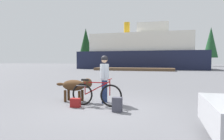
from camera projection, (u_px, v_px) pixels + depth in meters
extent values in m
plane|color=slate|center=(105.00, 109.00, 6.03)|extent=(160.00, 160.00, 0.00)
torus|color=black|center=(111.00, 96.00, 6.26)|extent=(0.75, 0.06, 0.75)
torus|color=black|center=(82.00, 94.00, 6.52)|extent=(0.75, 0.06, 0.75)
cube|color=maroon|center=(98.00, 83.00, 6.36)|extent=(0.65, 0.03, 0.03)
cube|color=maroon|center=(97.00, 88.00, 6.37)|extent=(0.88, 0.03, 0.49)
cylinder|color=maroon|center=(85.00, 88.00, 6.49)|extent=(0.03, 0.03, 0.42)
cylinder|color=maroon|center=(110.00, 88.00, 6.25)|extent=(0.03, 0.03, 0.52)
cube|color=black|center=(85.00, 80.00, 6.47)|extent=(0.24, 0.10, 0.06)
cylinder|color=maroon|center=(110.00, 79.00, 6.24)|extent=(0.03, 0.44, 0.03)
cube|color=slate|center=(82.00, 86.00, 6.51)|extent=(0.36, 0.14, 0.02)
cylinder|color=navy|center=(105.00, 91.00, 6.99)|extent=(0.14, 0.14, 0.83)
cylinder|color=navy|center=(104.00, 92.00, 6.78)|extent=(0.14, 0.14, 0.83)
cylinder|color=silver|center=(104.00, 72.00, 6.85)|extent=(0.32, 0.32, 0.58)
cylinder|color=silver|center=(106.00, 71.00, 7.06)|extent=(0.09, 0.09, 0.52)
cylinder|color=silver|center=(103.00, 71.00, 6.64)|extent=(0.09, 0.09, 0.52)
sphere|color=tan|center=(104.00, 60.00, 6.83)|extent=(0.22, 0.22, 0.22)
sphere|color=black|center=(104.00, 59.00, 6.83)|extent=(0.24, 0.24, 0.24)
ellipsoid|color=#472D19|center=(74.00, 85.00, 7.12)|extent=(0.90, 0.48, 0.41)
sphere|color=#472D19|center=(87.00, 83.00, 6.97)|extent=(0.36, 0.36, 0.36)
ellipsoid|color=#472D19|center=(60.00, 84.00, 7.27)|extent=(0.32, 0.12, 0.12)
cylinder|color=#472D19|center=(82.00, 95.00, 7.19)|extent=(0.10, 0.10, 0.43)
cylinder|color=#472D19|center=(79.00, 97.00, 6.94)|extent=(0.10, 0.10, 0.43)
cylinder|color=#472D19|center=(69.00, 95.00, 7.34)|extent=(0.10, 0.10, 0.43)
cylinder|color=#472D19|center=(65.00, 96.00, 7.09)|extent=(0.10, 0.10, 0.43)
cube|color=#3F3F4C|center=(117.00, 105.00, 5.67)|extent=(0.29, 0.21, 0.44)
cube|color=maroon|center=(75.00, 103.00, 6.23)|extent=(0.33, 0.19, 0.30)
cube|color=brown|center=(134.00, 69.00, 29.27)|extent=(12.06, 2.83, 0.40)
cube|color=#191E38|center=(141.00, 60.00, 35.79)|extent=(22.34, 8.41, 3.16)
cube|color=silver|center=(141.00, 43.00, 35.63)|extent=(17.87, 7.06, 3.20)
cube|color=silver|center=(153.00, 29.00, 34.92)|extent=(5.36, 5.05, 1.80)
cylinder|color=#BF8C19|center=(127.00, 29.00, 36.20)|extent=(1.10, 1.10, 2.40)
ellipsoid|color=silver|center=(148.00, 66.00, 39.33)|extent=(7.64, 2.14, 0.90)
cylinder|color=#B2B2B7|center=(148.00, 49.00, 39.15)|extent=(0.14, 0.14, 6.18)
cylinder|color=#B2B2B7|center=(142.00, 58.00, 39.55)|extent=(3.44, 0.10, 0.10)
cylinder|color=#4C331E|center=(86.00, 60.00, 59.34)|extent=(0.31, 0.31, 3.12)
cone|color=#143819|center=(86.00, 42.00, 59.05)|extent=(4.03, 4.03, 8.35)
cylinder|color=#4C331E|center=(141.00, 60.00, 52.21)|extent=(0.35, 0.35, 3.46)
cone|color=#1E4C28|center=(142.00, 38.00, 51.91)|extent=(3.64, 3.64, 8.51)
cylinder|color=#4C331E|center=(210.00, 62.00, 50.16)|extent=(0.41, 0.41, 2.30)
cone|color=#1E4C28|center=(211.00, 42.00, 49.91)|extent=(3.57, 3.57, 8.00)
cylinder|color=#4C331E|center=(158.00, 61.00, 58.46)|extent=(0.46, 0.46, 3.03)
cone|color=#143819|center=(158.00, 44.00, 58.21)|extent=(3.30, 3.30, 6.98)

